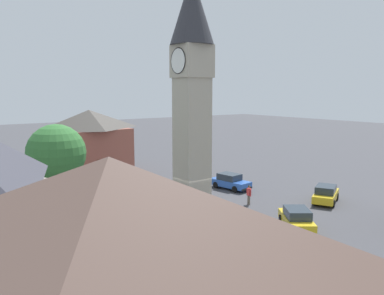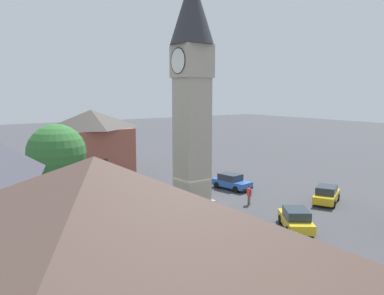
{
  "view_description": "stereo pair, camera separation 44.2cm",
  "coord_description": "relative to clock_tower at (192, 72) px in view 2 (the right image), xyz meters",
  "views": [
    {
      "loc": [
        26.12,
        -18.79,
        9.62
      ],
      "look_at": [
        0.0,
        0.0,
        5.04
      ],
      "focal_mm": 36.69,
      "sensor_mm": 36.0,
      "label": 1
    },
    {
      "loc": [
        26.37,
        -18.42,
        9.62
      ],
      "look_at": [
        0.0,
        0.0,
        5.04
      ],
      "focal_mm": 36.69,
      "sensor_mm": 36.0,
      "label": 2
    }
  ],
  "objects": [
    {
      "name": "ground_plane",
      "position": [
        -0.0,
        -0.0,
        -11.17
      ],
      "size": [
        200.0,
        200.0,
        0.0
      ],
      "primitive_type": "plane",
      "color": "#424247"
    },
    {
      "name": "car_blue_kerb",
      "position": [
        -2.69,
        6.63,
        -10.41
      ],
      "size": [
        4.34,
        2.32,
        1.53
      ],
      "color": "#2D5BB7",
      "rests_on": "ground"
    },
    {
      "name": "car_silver_kerb",
      "position": [
        8.81,
        2.74,
        -10.41
      ],
      "size": [
        4.33,
        3.79,
        1.53
      ],
      "color": "gold",
      "rests_on": "ground"
    },
    {
      "name": "pedestrian",
      "position": [
        2.41,
        4.28,
        -10.16
      ],
      "size": [
        0.56,
        0.24,
        1.69
      ],
      "color": "#706656",
      "rests_on": "ground"
    },
    {
      "name": "tree",
      "position": [
        -3.98,
        -9.93,
        -6.23
      ],
      "size": [
        4.48,
        4.48,
        7.21
      ],
      "color": "brown",
      "rests_on": "ground"
    },
    {
      "name": "lamp_post",
      "position": [
        -3.3,
        3.88,
        -7.48
      ],
      "size": [
        0.36,
        0.36,
        5.6
      ],
      "color": "black",
      "rests_on": "ground"
    },
    {
      "name": "clock_tower",
      "position": [
        0.0,
        0.0,
        0.0
      ],
      "size": [
        3.56,
        3.56,
        19.15
      ],
      "color": "gray",
      "rests_on": "ground"
    },
    {
      "name": "car_white_side",
      "position": [
        7.58,
        -2.47,
        -10.41
      ],
      "size": [
        4.45,
        3.33,
        1.53
      ],
      "color": "#2D5BB7",
      "rests_on": "ground"
    },
    {
      "name": "car_red_corner",
      "position": [
        5.88,
        10.2,
        -10.41
      ],
      "size": [
        3.39,
        4.44,
        1.53
      ],
      "color": "gold",
      "rests_on": "ground"
    },
    {
      "name": "building_hall_far",
      "position": [
        -17.53,
        -2.03,
        -7.31
      ],
      "size": [
        6.31,
        9.89,
        7.57
      ],
      "color": "#995142",
      "rests_on": "ground"
    },
    {
      "name": "car_black_far",
      "position": [
        -10.04,
        -4.27,
        -10.41
      ],
      "size": [
        4.42,
        3.49,
        1.53
      ],
      "color": "red",
      "rests_on": "ground"
    },
    {
      "name": "road_sign",
      "position": [
        -6.84,
        3.86,
        -9.27
      ],
      "size": [
        0.6,
        0.07,
        2.8
      ],
      "color": "gray",
      "rests_on": "ground"
    }
  ]
}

